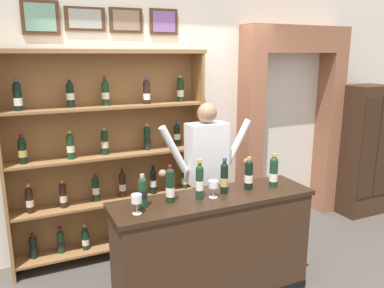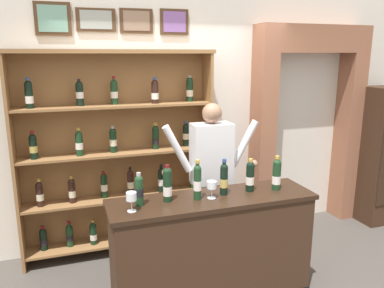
{
  "view_description": "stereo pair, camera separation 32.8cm",
  "coord_description": "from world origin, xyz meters",
  "px_view_note": "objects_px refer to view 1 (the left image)",
  "views": [
    {
      "loc": [
        -1.47,
        -2.73,
        2.17
      ],
      "look_at": [
        -0.14,
        0.18,
        1.41
      ],
      "focal_mm": 35.67,
      "sensor_mm": 36.0,
      "label": 1
    },
    {
      "loc": [
        -1.16,
        -2.85,
        2.17
      ],
      "look_at": [
        -0.14,
        0.18,
        1.41
      ],
      "focal_mm": 35.67,
      "sensor_mm": 36.0,
      "label": 2
    }
  ],
  "objects_px": {
    "tasting_bottle_rosso": "(273,171)",
    "wine_glass_spare": "(213,185)",
    "wine_shelf": "(109,154)",
    "wine_glass_right": "(137,200)",
    "shopkeeper": "(207,168)",
    "tasting_bottle_prosecco": "(224,177)",
    "tasting_bottle_bianco": "(143,191)",
    "tasting_bottle_brunello": "(249,174)",
    "tasting_bottle_riserva": "(170,185)",
    "tasting_bottle_vin_santo": "(200,181)",
    "tasting_counter": "(213,248)",
    "side_cabinet": "(362,150)"
  },
  "relations": [
    {
      "from": "tasting_counter",
      "to": "tasting_bottle_vin_santo",
      "type": "xyz_separation_m",
      "value": [
        -0.14,
        -0.0,
        0.65
      ]
    },
    {
      "from": "tasting_bottle_rosso",
      "to": "wine_glass_spare",
      "type": "relative_size",
      "value": 2.07
    },
    {
      "from": "tasting_bottle_rosso",
      "to": "wine_glass_right",
      "type": "relative_size",
      "value": 2.0
    },
    {
      "from": "shopkeeper",
      "to": "tasting_bottle_bianco",
      "type": "height_order",
      "value": "shopkeeper"
    },
    {
      "from": "side_cabinet",
      "to": "shopkeeper",
      "type": "bearing_deg",
      "value": -172.13
    },
    {
      "from": "tasting_bottle_brunello",
      "to": "tasting_counter",
      "type": "bearing_deg",
      "value": -173.85
    },
    {
      "from": "tasting_bottle_prosecco",
      "to": "wine_glass_spare",
      "type": "xyz_separation_m",
      "value": [
        -0.13,
        -0.05,
        -0.04
      ]
    },
    {
      "from": "tasting_bottle_vin_santo",
      "to": "wine_glass_spare",
      "type": "xyz_separation_m",
      "value": [
        0.12,
        -0.01,
        -0.05
      ]
    },
    {
      "from": "wine_shelf",
      "to": "wine_glass_right",
      "type": "distance_m",
      "value": 1.23
    },
    {
      "from": "side_cabinet",
      "to": "tasting_counter",
      "type": "relative_size",
      "value": 0.99
    },
    {
      "from": "wine_shelf",
      "to": "wine_glass_spare",
      "type": "height_order",
      "value": "wine_shelf"
    },
    {
      "from": "shopkeeper",
      "to": "tasting_bottle_vin_santo",
      "type": "relative_size",
      "value": 4.96
    },
    {
      "from": "wine_shelf",
      "to": "tasting_bottle_rosso",
      "type": "relative_size",
      "value": 7.07
    },
    {
      "from": "tasting_bottle_bianco",
      "to": "tasting_bottle_prosecco",
      "type": "distance_m",
      "value": 0.74
    },
    {
      "from": "tasting_bottle_riserva",
      "to": "wine_glass_right",
      "type": "height_order",
      "value": "tasting_bottle_riserva"
    },
    {
      "from": "tasting_counter",
      "to": "tasting_bottle_vin_santo",
      "type": "height_order",
      "value": "tasting_bottle_vin_santo"
    },
    {
      "from": "tasting_bottle_brunello",
      "to": "tasting_bottle_rosso",
      "type": "height_order",
      "value": "tasting_bottle_rosso"
    },
    {
      "from": "tasting_bottle_brunello",
      "to": "tasting_bottle_vin_santo",
      "type": "bearing_deg",
      "value": -175.08
    },
    {
      "from": "tasting_bottle_rosso",
      "to": "tasting_bottle_bianco",
      "type": "bearing_deg",
      "value": 179.02
    },
    {
      "from": "wine_glass_right",
      "to": "tasting_bottle_prosecco",
      "type": "bearing_deg",
      "value": 7.7
    },
    {
      "from": "wine_shelf",
      "to": "tasting_counter",
      "type": "relative_size",
      "value": 1.23
    },
    {
      "from": "tasting_bottle_riserva",
      "to": "wine_glass_right",
      "type": "bearing_deg",
      "value": -159.79
    },
    {
      "from": "wine_glass_right",
      "to": "tasting_bottle_vin_santo",
      "type": "bearing_deg",
      "value": 7.35
    },
    {
      "from": "wine_shelf",
      "to": "wine_glass_right",
      "type": "xyz_separation_m",
      "value": [
        -0.06,
        -1.23,
        -0.06
      ]
    },
    {
      "from": "tasting_bottle_riserva",
      "to": "wine_glass_spare",
      "type": "relative_size",
      "value": 2.09
    },
    {
      "from": "tasting_counter",
      "to": "tasting_bottle_prosecco",
      "type": "bearing_deg",
      "value": 16.23
    },
    {
      "from": "wine_glass_spare",
      "to": "tasting_bottle_prosecco",
      "type": "bearing_deg",
      "value": 20.66
    },
    {
      "from": "tasting_bottle_rosso",
      "to": "wine_glass_spare",
      "type": "distance_m",
      "value": 0.63
    },
    {
      "from": "tasting_bottle_riserva",
      "to": "tasting_counter",
      "type": "bearing_deg",
      "value": -6.03
    },
    {
      "from": "shopkeeper",
      "to": "tasting_bottle_riserva",
      "type": "height_order",
      "value": "shopkeeper"
    },
    {
      "from": "side_cabinet",
      "to": "shopkeeper",
      "type": "relative_size",
      "value": 1.04
    },
    {
      "from": "side_cabinet",
      "to": "wine_glass_right",
      "type": "height_order",
      "value": "side_cabinet"
    },
    {
      "from": "tasting_bottle_bianco",
      "to": "tasting_bottle_brunello",
      "type": "xyz_separation_m",
      "value": [
        1.0,
        0.01,
        0.01
      ]
    },
    {
      "from": "tasting_bottle_bianco",
      "to": "tasting_bottle_prosecco",
      "type": "relative_size",
      "value": 0.86
    },
    {
      "from": "tasting_counter",
      "to": "tasting_bottle_vin_santo",
      "type": "bearing_deg",
      "value": -178.43
    },
    {
      "from": "side_cabinet",
      "to": "tasting_bottle_brunello",
      "type": "relative_size",
      "value": 5.93
    },
    {
      "from": "tasting_bottle_riserva",
      "to": "tasting_bottle_vin_santo",
      "type": "xyz_separation_m",
      "value": [
        0.25,
        -0.04,
        0.01
      ]
    },
    {
      "from": "tasting_bottle_brunello",
      "to": "wine_shelf",
      "type": "bearing_deg",
      "value": 132.39
    },
    {
      "from": "tasting_bottle_brunello",
      "to": "wine_glass_spare",
      "type": "distance_m",
      "value": 0.39
    },
    {
      "from": "shopkeeper",
      "to": "tasting_bottle_prosecco",
      "type": "relative_size",
      "value": 5.31
    },
    {
      "from": "tasting_bottle_vin_santo",
      "to": "tasting_bottle_brunello",
      "type": "distance_m",
      "value": 0.51
    },
    {
      "from": "tasting_bottle_vin_santo",
      "to": "shopkeeper",
      "type": "bearing_deg",
      "value": 58.44
    },
    {
      "from": "tasting_counter",
      "to": "tasting_bottle_bianco",
      "type": "relative_size",
      "value": 6.5
    },
    {
      "from": "tasting_bottle_riserva",
      "to": "tasting_bottle_rosso",
      "type": "height_order",
      "value": "tasting_bottle_riserva"
    },
    {
      "from": "shopkeeper",
      "to": "tasting_bottle_rosso",
      "type": "bearing_deg",
      "value": -53.01
    },
    {
      "from": "wine_shelf",
      "to": "tasting_bottle_brunello",
      "type": "bearing_deg",
      "value": -47.61
    },
    {
      "from": "tasting_bottle_riserva",
      "to": "tasting_bottle_rosso",
      "type": "distance_m",
      "value": 1.0
    },
    {
      "from": "tasting_bottle_rosso",
      "to": "wine_glass_spare",
      "type": "bearing_deg",
      "value": -178.0
    },
    {
      "from": "tasting_bottle_bianco",
      "to": "tasting_bottle_riserva",
      "type": "relative_size",
      "value": 0.88
    },
    {
      "from": "wine_glass_spare",
      "to": "tasting_bottle_brunello",
      "type": "bearing_deg",
      "value": 8.23
    }
  ]
}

